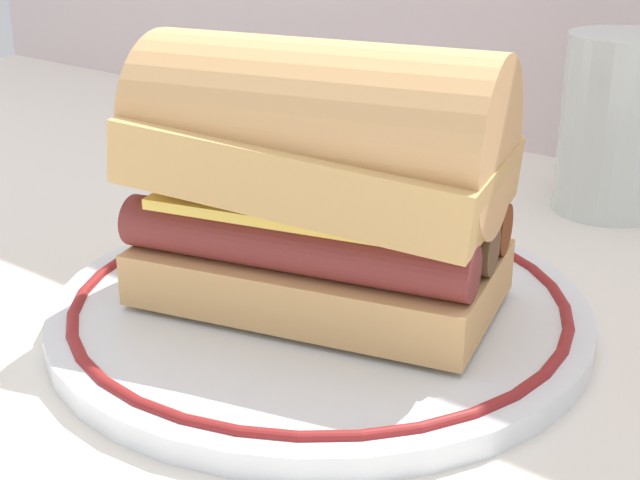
# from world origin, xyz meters

# --- Properties ---
(ground_plane) EXTENTS (1.50, 1.50, 0.00)m
(ground_plane) POSITION_xyz_m (0.00, 0.00, 0.00)
(ground_plane) COLOR white
(plate) EXTENTS (0.27, 0.27, 0.01)m
(plate) POSITION_xyz_m (-0.02, 0.03, 0.01)
(plate) COLOR white
(plate) RESTS_ON ground_plane
(sausage_sandwich) EXTENTS (0.19, 0.14, 0.13)m
(sausage_sandwich) POSITION_xyz_m (-0.02, 0.03, 0.08)
(sausage_sandwich) COLOR tan
(sausage_sandwich) RESTS_ON plate
(drinking_glass) EXTENTS (0.07, 0.07, 0.12)m
(drinking_glass) POSITION_xyz_m (0.03, 0.28, 0.05)
(drinking_glass) COLOR silver
(drinking_glass) RESTS_ON ground_plane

